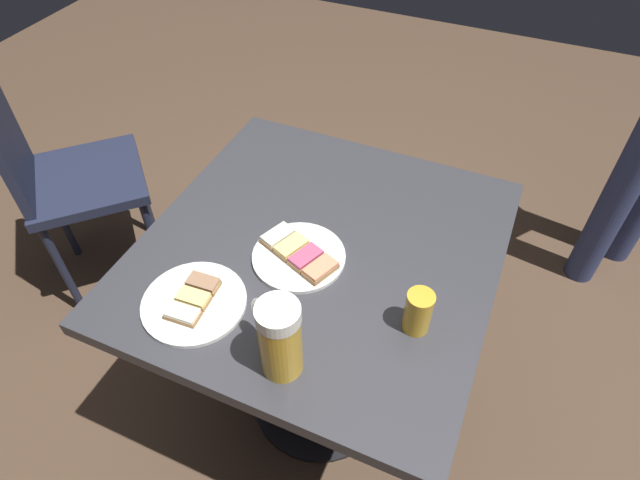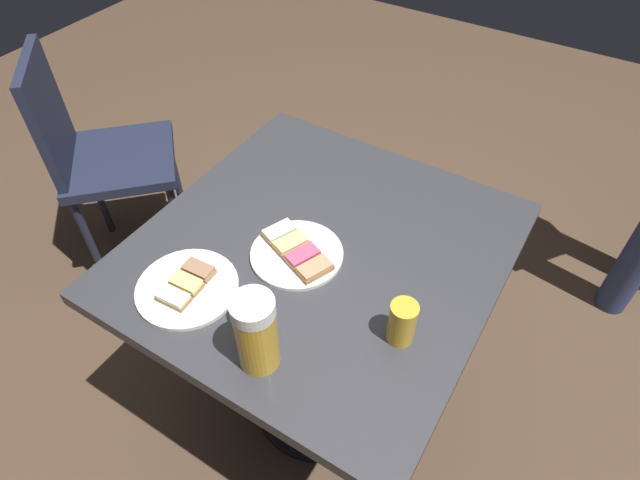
{
  "view_description": "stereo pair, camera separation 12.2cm",
  "coord_description": "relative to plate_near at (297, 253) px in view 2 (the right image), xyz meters",
  "views": [
    {
      "loc": [
        -0.34,
        0.78,
        1.63
      ],
      "look_at": [
        0.0,
        0.0,
        0.75
      ],
      "focal_mm": 29.71,
      "sensor_mm": 36.0,
      "label": 1
    },
    {
      "loc": [
        -0.45,
        0.72,
        1.63
      ],
      "look_at": [
        0.0,
        0.0,
        0.75
      ],
      "focal_mm": 29.71,
      "sensor_mm": 36.0,
      "label": 2
    }
  ],
  "objects": [
    {
      "name": "cafe_chair",
      "position": [
        0.98,
        -0.2,
        -0.23
      ],
      "size": [
        0.54,
        0.54,
        0.87
      ],
      "rotation": [
        0.0,
        0.0,
        2.36
      ],
      "color": "#1E2338",
      "rests_on": "ground_plane"
    },
    {
      "name": "plate_far",
      "position": [
        0.15,
        0.21,
        -0.0
      ],
      "size": [
        0.22,
        0.22,
        0.03
      ],
      "color": "white",
      "rests_on": "cafe_table"
    },
    {
      "name": "beer_mug",
      "position": [
        -0.08,
        0.26,
        0.08
      ],
      "size": [
        0.13,
        0.1,
        0.18
      ],
      "color": "gold",
      "rests_on": "cafe_table"
    },
    {
      "name": "plate_near",
      "position": [
        0.0,
        0.0,
        0.0
      ],
      "size": [
        0.21,
        0.21,
        0.03
      ],
      "color": "white",
      "rests_on": "cafe_table"
    },
    {
      "name": "ground_plane",
      "position": [
        -0.03,
        -0.05,
        -0.74
      ],
      "size": [
        6.0,
        6.0,
        0.0
      ],
      "primitive_type": "plane",
      "color": "#4C3828"
    },
    {
      "name": "beer_glass_small",
      "position": [
        -0.3,
        0.08,
        0.04
      ],
      "size": [
        0.06,
        0.06,
        0.1
      ],
      "primitive_type": "cylinder",
      "color": "gold",
      "rests_on": "cafe_table"
    },
    {
      "name": "cafe_table",
      "position": [
        -0.03,
        -0.05,
        -0.15
      ],
      "size": [
        0.81,
        0.83,
        0.73
      ],
      "color": "black",
      "rests_on": "ground_plane"
    }
  ]
}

